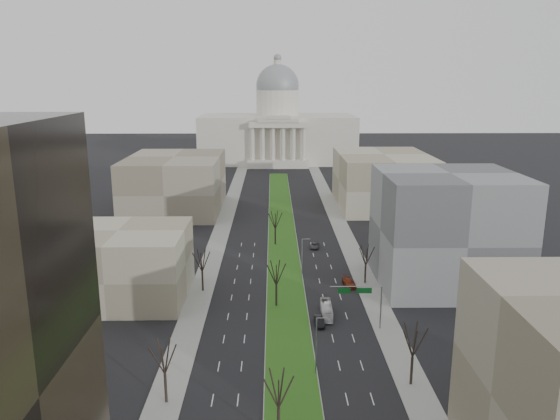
{
  "coord_description": "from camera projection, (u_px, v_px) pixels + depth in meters",
  "views": [
    {
      "loc": [
        -2.62,
        -18.19,
        43.03
      ],
      "look_at": [
        -0.86,
        111.65,
        11.55
      ],
      "focal_mm": 35.0,
      "sensor_mm": 36.0,
      "label": 1
    }
  ],
  "objects": [
    {
      "name": "ground",
      "position": [
        283.0,
        245.0,
        144.46
      ],
      "size": [
        600.0,
        600.0,
        0.0
      ],
      "primitive_type": "plane",
      "color": "black",
      "rests_on": "ground"
    },
    {
      "name": "median",
      "position": [
        283.0,
        246.0,
        143.45
      ],
      "size": [
        8.0,
        222.03,
        0.2
      ],
      "color": "#999993",
      "rests_on": "ground"
    },
    {
      "name": "sidewalk_left",
      "position": [
        205.0,
        279.0,
        119.92
      ],
      "size": [
        5.0,
        330.0,
        0.15
      ],
      "primitive_type": "cube",
      "color": "gray",
      "rests_on": "ground"
    },
    {
      "name": "sidewalk_right",
      "position": [
        364.0,
        278.0,
        120.38
      ],
      "size": [
        5.0,
        330.0,
        0.15
      ],
      "primitive_type": "cube",
      "color": "gray",
      "rests_on": "ground"
    },
    {
      "name": "capitol",
      "position": [
        278.0,
        130.0,
        285.98
      ],
      "size": [
        80.0,
        46.0,
        55.0
      ],
      "color": "beige",
      "rests_on": "ground"
    },
    {
      "name": "building_beige_left",
      "position": [
        120.0,
        264.0,
        108.36
      ],
      "size": [
        26.0,
        22.0,
        14.0
      ],
      "primitive_type": "cube",
      "color": "gray",
      "rests_on": "ground"
    },
    {
      "name": "building_grey_right",
      "position": [
        446.0,
        229.0,
        114.87
      ],
      "size": [
        28.0,
        26.0,
        24.0
      ],
      "primitive_type": "cube",
      "color": "#5C5E61",
      "rests_on": "ground"
    },
    {
      "name": "building_far_left",
      "position": [
        175.0,
        183.0,
        180.75
      ],
      "size": [
        30.0,
        40.0,
        18.0
      ],
      "primitive_type": "cube",
      "color": "gray",
      "rests_on": "ground"
    },
    {
      "name": "building_far_right",
      "position": [
        383.0,
        180.0,
        186.53
      ],
      "size": [
        30.0,
        40.0,
        18.0
      ],
      "primitive_type": "cube",
      "color": "gray",
      "rests_on": "ground"
    },
    {
      "name": "tree_left_mid",
      "position": [
        164.0,
        356.0,
        72.62
      ],
      "size": [
        5.4,
        5.4,
        9.72
      ],
      "color": "black",
      "rests_on": "ground"
    },
    {
      "name": "tree_left_far",
      "position": [
        202.0,
        260.0,
        111.52
      ],
      "size": [
        5.28,
        5.28,
        9.5
      ],
      "color": "black",
      "rests_on": "ground"
    },
    {
      "name": "tree_right_mid",
      "position": [
        414.0,
        339.0,
        76.92
      ],
      "size": [
        5.52,
        5.52,
        9.94
      ],
      "color": "black",
      "rests_on": "ground"
    },
    {
      "name": "tree_right_far",
      "position": [
        366.0,
        254.0,
        115.94
      ],
      "size": [
        5.04,
        5.04,
        9.07
      ],
      "color": "black",
      "rests_on": "ground"
    },
    {
      "name": "tree_median_a",
      "position": [
        279.0,
        388.0,
        65.04
      ],
      "size": [
        5.4,
        5.4,
        9.72
      ],
      "color": "black",
      "rests_on": "ground"
    },
    {
      "name": "tree_median_b",
      "position": [
        276.0,
        272.0,
        103.91
      ],
      "size": [
        5.4,
        5.4,
        9.72
      ],
      "color": "black",
      "rests_on": "ground"
    },
    {
      "name": "tree_median_c",
      "position": [
        275.0,
        219.0,
        142.78
      ],
      "size": [
        5.4,
        5.4,
        9.72
      ],
      "color": "black",
      "rests_on": "ground"
    },
    {
      "name": "streetlamp_median_b",
      "position": [
        317.0,
        345.0,
        80.21
      ],
      "size": [
        1.9,
        0.2,
        9.16
      ],
      "color": "gray",
      "rests_on": "ground"
    },
    {
      "name": "streetlamp_median_c",
      "position": [
        302.0,
        258.0,
        119.08
      ],
      "size": [
        1.9,
        0.2,
        9.16
      ],
      "color": "gray",
      "rests_on": "ground"
    },
    {
      "name": "mast_arm_signs",
      "position": [
        366.0,
        297.0,
        94.64
      ],
      "size": [
        9.12,
        0.24,
        8.09
      ],
      "color": "gray",
      "rests_on": "ground"
    },
    {
      "name": "car_black",
      "position": [
        319.0,
        321.0,
        97.47
      ],
      "size": [
        1.73,
        4.56,
        1.49
      ],
      "primitive_type": "imported",
      "rotation": [
        0.0,
        0.0,
        0.03
      ],
      "color": "black",
      "rests_on": "ground"
    },
    {
      "name": "car_red",
      "position": [
        349.0,
        283.0,
        115.79
      ],
      "size": [
        2.72,
        5.29,
        1.47
      ],
      "primitive_type": "imported",
      "rotation": [
        0.0,
        0.0,
        0.14
      ],
      "color": "maroon",
      "rests_on": "ground"
    },
    {
      "name": "car_grey_far",
      "position": [
        315.0,
        246.0,
        141.73
      ],
      "size": [
        2.67,
        4.82,
        1.28
      ],
      "primitive_type": "imported",
      "rotation": [
        0.0,
        0.0,
        -0.12
      ],
      "color": "#43454A",
      "rests_on": "ground"
    },
    {
      "name": "box_van",
      "position": [
        327.0,
        310.0,
        101.12
      ],
      "size": [
        2.14,
        8.2,
        2.27
      ],
      "primitive_type": "imported",
      "rotation": [
        0.0,
        0.0,
        -0.03
      ],
      "color": "white",
      "rests_on": "ground"
    }
  ]
}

